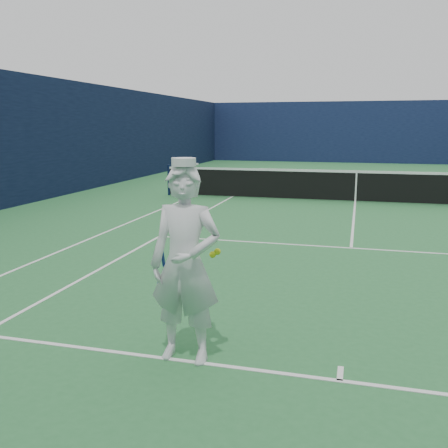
# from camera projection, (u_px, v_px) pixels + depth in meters

# --- Properties ---
(ground) EXTENTS (80.00, 80.00, 0.00)m
(ground) POSITION_uv_depth(u_px,v_px,m) (355.00, 202.00, 16.03)
(ground) COLOR #2A7039
(ground) RESTS_ON ground
(court_markings) EXTENTS (11.03, 23.83, 0.01)m
(court_markings) POSITION_uv_depth(u_px,v_px,m) (355.00, 202.00, 16.03)
(court_markings) COLOR white
(court_markings) RESTS_ON ground
(windscreen_fence) EXTENTS (20.12, 36.12, 4.00)m
(windscreen_fence) POSITION_uv_depth(u_px,v_px,m) (358.00, 139.00, 15.64)
(windscreen_fence) COLOR #10193C
(windscreen_fence) RESTS_ON ground
(tennis_net) EXTENTS (12.88, 0.09, 1.07)m
(tennis_net) POSITION_uv_depth(u_px,v_px,m) (356.00, 185.00, 15.92)
(tennis_net) COLOR #141E4C
(tennis_net) RESTS_ON ground
(tennis_player) EXTENTS (0.80, 0.51, 2.10)m
(tennis_player) POSITION_uv_depth(u_px,v_px,m) (185.00, 264.00, 5.05)
(tennis_player) COLOR white
(tennis_player) RESTS_ON ground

